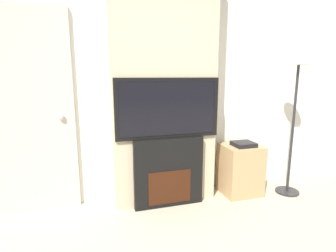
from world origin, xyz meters
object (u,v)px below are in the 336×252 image
Objects in this scene: television at (168,108)px; floor_lamp at (295,100)px; fireplace at (168,172)px; media_stand at (240,169)px.

television is 1.51m from floor_lamp.
fireplace is at bearing 174.92° from floor_lamp.
floor_lamp is (1.50, -0.13, 0.06)m from television.
media_stand is (0.92, 0.03, -0.77)m from television.
floor_lamp reaches higher than media_stand.
fireplace is 1.17× the size of media_stand.
media_stand is (-0.57, 0.16, -0.83)m from floor_lamp.
floor_lamp is at bearing -5.08° from fireplace.
fireplace is at bearing -178.25° from media_stand.
fireplace reaches higher than media_stand.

